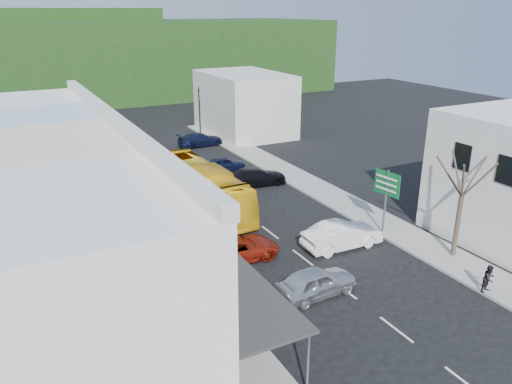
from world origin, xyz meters
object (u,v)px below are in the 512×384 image
Objects in this scene: pedestrian_right at (489,277)px; direction_sign at (385,203)px; car_red at (238,249)px; traffic_signal at (199,111)px; bus at (202,189)px; street_tree at (462,197)px; car_white at (342,237)px; pedestrian_left at (184,255)px; car_silver at (316,283)px.

direction_sign reaches higher than pedestrian_right.
traffic_signal is at bearing -16.02° from car_red.
car_red is 2.71× the size of pedestrian_right.
street_tree is (10.39, -14.05, 2.29)m from bus.
car_white is 9.79m from pedestrian_left.
traffic_signal is at bearing 93.37° from street_tree.
car_silver is 0.99× the size of direction_sign.
street_tree is (9.66, -0.26, 3.14)m from car_silver.
direction_sign is at bearing -49.60° from bus.
direction_sign is (8.08, 4.15, 1.51)m from car_silver.
pedestrian_right is at bearing -119.45° from car_silver.
pedestrian_right is at bearing -65.93° from bus.
pedestrian_left is (-5.11, 5.60, 0.30)m from car_silver.
bus is at bearing 110.23° from pedestrian_right.
traffic_signal is at bearing -4.18° from car_white.
car_silver is 9.21m from direction_sign.
direction_sign is 31.01m from traffic_signal.
bus is 6.82× the size of pedestrian_left.
direction_sign is at bearing 108.66° from traffic_signal.
pedestrian_right is at bearing -114.24° from street_tree.
car_white is 0.96× the size of car_red.
car_white is at bearing 102.17° from traffic_signal.
traffic_signal is (8.31, 21.36, 1.24)m from bus.
pedestrian_left is at bearing 158.38° from street_tree.
car_silver is 2.59× the size of pedestrian_left.
bus is 2.08× the size of traffic_signal.
traffic_signal is (3.05, 31.31, 2.09)m from car_white.
car_red is at bearing 153.89° from street_tree.
bus is at bearing 86.48° from traffic_signal.
pedestrian_right is (3.45, -7.84, 0.30)m from car_white.
car_white is at bearing 177.21° from direction_sign.
traffic_signal reaches higher than pedestrian_right.
street_tree is (14.77, -5.85, 2.84)m from pedestrian_left.
car_red is 1.04× the size of direction_sign.
pedestrian_right is (8.71, -17.79, -0.55)m from bus.
car_silver is 8.93m from pedestrian_right.
street_tree is 1.37× the size of traffic_signal.
car_white is 0.57× the size of street_tree.
traffic_signal is (-0.50, 31.00, 0.58)m from direction_sign.
direction_sign is at bearing 83.44° from pedestrian_right.
bus is 13.83m from car_silver.
car_silver is 5.70m from car_red.
car_red is (-1.86, 5.39, 0.00)m from car_silver.
car_silver is at bearing -88.98° from bus.
car_silver is (0.73, -13.79, -0.85)m from bus.
direction_sign is at bearing -83.67° from car_white.
street_tree is (1.68, 3.74, 2.84)m from pedestrian_right.
pedestrian_left is at bearing 84.51° from traffic_signal.
pedestrian_left is 13.32m from direction_sign.
bus is at bearing 126.50° from street_tree.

